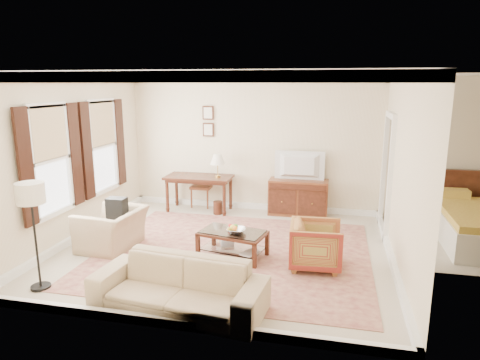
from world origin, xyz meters
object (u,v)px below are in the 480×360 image
at_px(tv, 299,157).
at_px(sofa, 178,278).
at_px(coffee_table, 233,237).
at_px(striped_armchair, 316,243).
at_px(sideboard, 298,197).
at_px(writing_desk, 199,181).
at_px(club_armchair, 112,222).

distance_m(tv, sofa, 4.48).
bearing_deg(coffee_table, striped_armchair, -4.59).
distance_m(sideboard, striped_armchair, 2.69).
xyz_separation_m(writing_desk, club_armchair, (-0.78, -2.41, -0.22)).
bearing_deg(tv, sofa, 75.71).
relative_size(sideboard, striped_armchair, 1.58).
height_order(striped_armchair, club_armchair, club_armchair).
distance_m(writing_desk, striped_armchair, 3.62).
bearing_deg(club_armchair, sofa, 52.68).
distance_m(striped_armchair, sofa, 2.29).
height_order(sideboard, tv, tv).
bearing_deg(club_armchair, striped_armchair, 94.54).
bearing_deg(sofa, sideboard, 82.00).
bearing_deg(striped_armchair, club_armchair, 86.05).
height_order(tv, striped_armchair, tv).
height_order(writing_desk, sideboard, writing_desk).
distance_m(club_armchair, sofa, 2.49).
xyz_separation_m(writing_desk, coffee_table, (1.33, -2.34, -0.34)).
xyz_separation_m(sideboard, striped_armchair, (0.51, -2.64, 0.01)).
height_order(tv, club_armchair, tv).
xyz_separation_m(club_armchair, sofa, (1.84, -1.68, -0.03)).
bearing_deg(sofa, coffee_table, 87.65).
bearing_deg(coffee_table, sideboard, 72.02).
bearing_deg(writing_desk, sideboard, 5.08).
bearing_deg(tv, writing_desk, 4.55).
relative_size(writing_desk, club_armchair, 1.38).
xyz_separation_m(coffee_table, striped_armchair, (1.33, -0.11, 0.06)).
bearing_deg(club_armchair, tv, 136.60).
bearing_deg(coffee_table, club_armchair, -178.10).
height_order(writing_desk, club_armchair, club_armchair).
xyz_separation_m(tv, coffee_table, (-0.82, -2.51, -0.92)).
bearing_deg(sofa, tv, 81.94).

